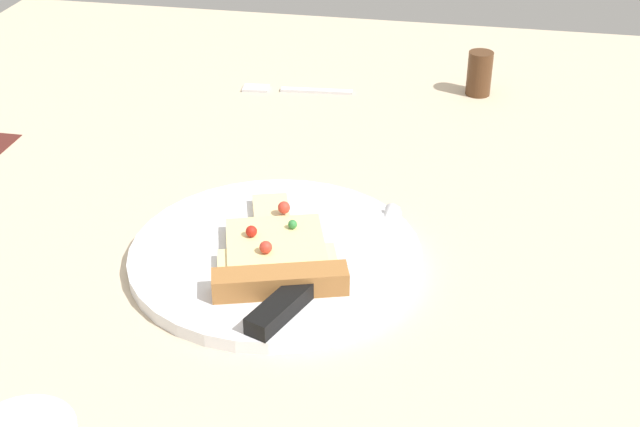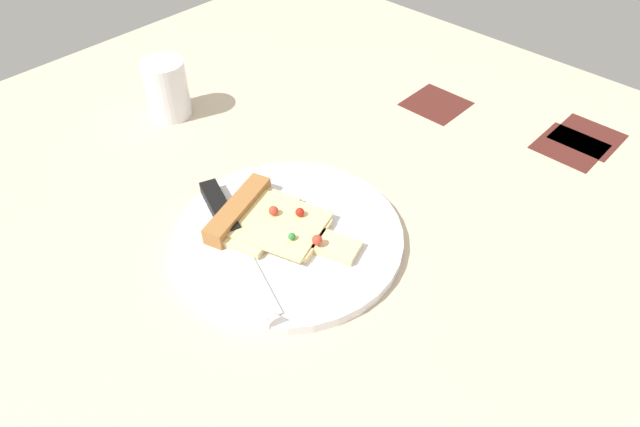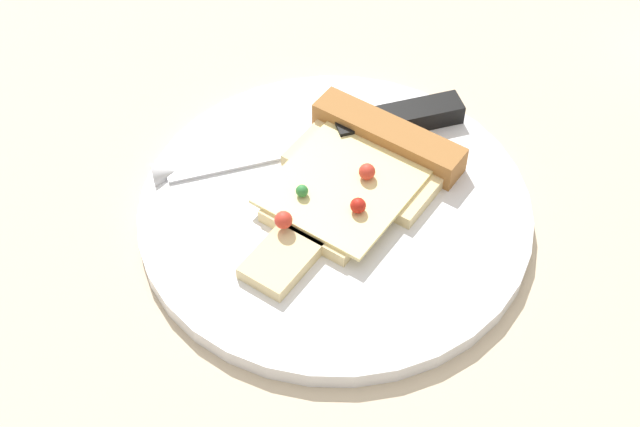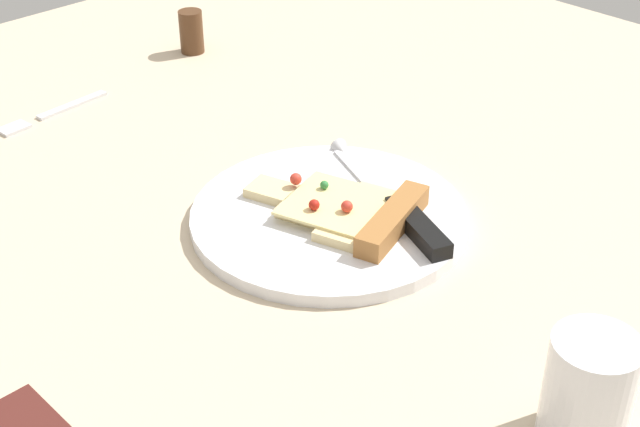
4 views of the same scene
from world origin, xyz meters
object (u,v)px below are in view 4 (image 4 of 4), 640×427
(plate, at_px, (329,217))
(knife, at_px, (396,205))
(pepper_shaker, at_px, (191,32))
(drinking_glass, at_px, (588,391))
(pizza_slice, at_px, (352,211))
(fork, at_px, (48,113))

(plate, relative_size, knife, 1.21)
(plate, bearing_deg, pepper_shaker, 68.87)
(knife, distance_m, drinking_glass, 0.32)
(plate, relative_size, pepper_shaker, 4.64)
(plate, relative_size, drinking_glass, 3.10)
(pizza_slice, height_order, pepper_shaker, pepper_shaker)
(knife, bearing_deg, drinking_glass, -91.21)
(plate, xyz_separation_m, fork, (-0.08, 0.41, -0.00))
(drinking_glass, distance_m, fork, 0.75)
(drinking_glass, height_order, fork, drinking_glass)
(pepper_shaker, bearing_deg, knife, -104.10)
(pepper_shaker, xyz_separation_m, fork, (-0.25, -0.04, -0.03))
(plate, height_order, pepper_shaker, pepper_shaker)
(knife, distance_m, fork, 0.48)
(drinking_glass, relative_size, fork, 0.59)
(pizza_slice, relative_size, fork, 1.23)
(drinking_glass, xyz_separation_m, pepper_shaker, (0.25, 0.79, -0.01))
(pizza_slice, xyz_separation_m, drinking_glass, (-0.08, -0.31, 0.02))
(fork, bearing_deg, pepper_shaker, -85.88)
(plate, bearing_deg, drinking_glass, -101.96)
(pizza_slice, distance_m, pepper_shaker, 0.51)
(plate, relative_size, pizza_slice, 1.48)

